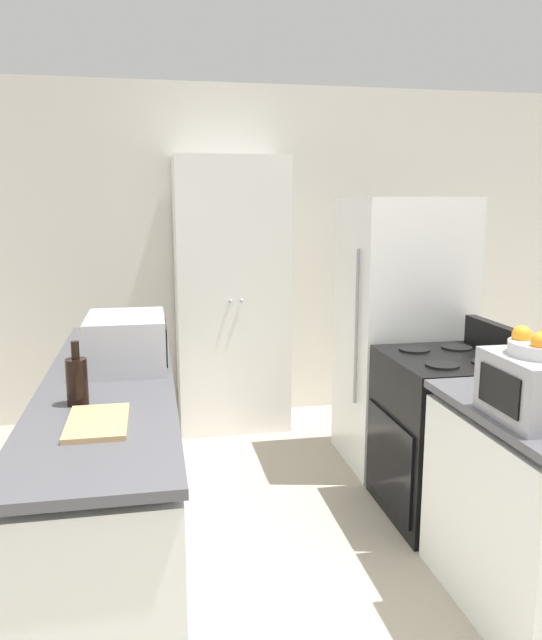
% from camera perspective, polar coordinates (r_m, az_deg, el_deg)
% --- Properties ---
extents(wall_back, '(7.00, 0.06, 2.60)m').
position_cam_1_polar(wall_back, '(5.01, -3.32, 6.01)').
color(wall_back, silver).
rests_on(wall_back, ground_plane).
extents(counter_left, '(0.60, 2.52, 0.89)m').
position_cam_1_polar(counter_left, '(3.22, -14.21, -12.99)').
color(counter_left, silver).
rests_on(counter_left, ground_plane).
extents(counter_right, '(0.60, 0.93, 0.89)m').
position_cam_1_polar(counter_right, '(2.94, 22.89, -15.95)').
color(counter_right, silver).
rests_on(counter_right, ground_plane).
extents(pantry_cabinet, '(0.82, 0.56, 2.04)m').
position_cam_1_polar(pantry_cabinet, '(4.72, -3.66, 2.27)').
color(pantry_cabinet, white).
rests_on(pantry_cabinet, ground_plane).
extents(stove, '(0.66, 0.71, 1.05)m').
position_cam_1_polar(stove, '(3.60, 15.69, -10.06)').
color(stove, black).
rests_on(stove, ground_plane).
extents(refrigerator, '(0.73, 0.71, 1.74)m').
position_cam_1_polar(refrigerator, '(4.16, 11.79, -1.15)').
color(refrigerator, white).
rests_on(refrigerator, ground_plane).
extents(microwave, '(0.38, 0.50, 0.26)m').
position_cam_1_polar(microwave, '(3.18, -13.05, -1.95)').
color(microwave, '#B2B2B7').
rests_on(microwave, counter_left).
extents(wine_bottle, '(0.09, 0.09, 0.27)m').
position_cam_1_polar(wine_bottle, '(2.66, -17.32, -5.27)').
color(wine_bottle, black).
rests_on(wine_bottle, counter_left).
extents(toaster_oven, '(0.34, 0.38, 0.25)m').
position_cam_1_polar(toaster_oven, '(2.58, 23.34, -5.69)').
color(toaster_oven, '#939399').
rests_on(toaster_oven, counter_right).
extents(cutting_board, '(0.22, 0.37, 0.02)m').
position_cam_1_polar(cutting_board, '(2.43, -15.58, -9.00)').
color(cutting_board, tan).
rests_on(cutting_board, counter_left).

